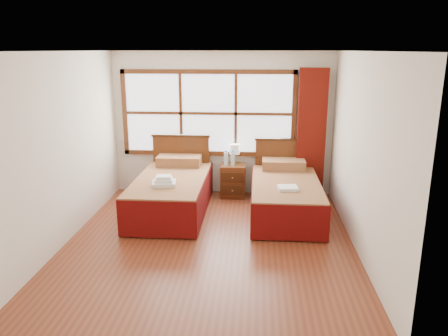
{
  "coord_description": "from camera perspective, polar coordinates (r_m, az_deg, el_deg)",
  "views": [
    {
      "loc": [
        0.63,
        -5.63,
        2.62
      ],
      "look_at": [
        0.15,
        0.7,
        0.89
      ],
      "focal_mm": 35.0,
      "sensor_mm": 36.0,
      "label": 1
    }
  ],
  "objects": [
    {
      "name": "towels_right",
      "position": [
        6.67,
        8.32,
        -2.59
      ],
      "size": [
        0.32,
        0.28,
        0.05
      ],
      "rotation": [
        0.0,
        0.0,
        0.1
      ],
      "color": "white",
      "rests_on": "bed_right"
    },
    {
      "name": "towels_left",
      "position": [
        6.79,
        -7.86,
        -1.73
      ],
      "size": [
        0.4,
        0.36,
        0.15
      ],
      "rotation": [
        0.0,
        0.0,
        0.15
      ],
      "color": "white",
      "rests_on": "bed_left"
    },
    {
      "name": "bed_left",
      "position": [
        7.33,
        -6.77,
        -3.0
      ],
      "size": [
        1.14,
        2.22,
        1.12
      ],
      "color": "#361C0B",
      "rests_on": "floor"
    },
    {
      "name": "curtain",
      "position": [
        7.94,
        11.31,
        4.41
      ],
      "size": [
        0.5,
        0.16,
        2.3
      ],
      "primitive_type": "cube",
      "color": "#621209",
      "rests_on": "wall_back"
    },
    {
      "name": "wall_back",
      "position": [
        8.02,
        -0.24,
        5.76
      ],
      "size": [
        4.0,
        0.0,
        4.0
      ],
      "primitive_type": "plane",
      "rotation": [
        1.57,
        0.0,
        0.0
      ],
      "color": "silver",
      "rests_on": "floor"
    },
    {
      "name": "bottle_near",
      "position": [
        7.83,
        0.26,
        1.24
      ],
      "size": [
        0.07,
        0.07,
        0.28
      ],
      "color": "silver",
      "rests_on": "nightstand"
    },
    {
      "name": "lamp",
      "position": [
        7.96,
        1.39,
        2.41
      ],
      "size": [
        0.19,
        0.19,
        0.36
      ],
      "color": "#C38E3E",
      "rests_on": "nightstand"
    },
    {
      "name": "wall_left",
      "position": [
        6.36,
        -20.24,
        2.3
      ],
      "size": [
        0.0,
        4.5,
        4.5
      ],
      "primitive_type": "plane",
      "rotation": [
        1.57,
        0.0,
        1.57
      ],
      "color": "silver",
      "rests_on": "floor"
    },
    {
      "name": "floor",
      "position": [
        6.25,
        -1.89,
        -9.58
      ],
      "size": [
        4.5,
        4.5,
        0.0
      ],
      "primitive_type": "plane",
      "color": "brown",
      "rests_on": "ground"
    },
    {
      "name": "bed_right",
      "position": [
        7.22,
        8.0,
        -3.44
      ],
      "size": [
        1.1,
        2.13,
        1.07
      ],
      "color": "#361C0B",
      "rests_on": "floor"
    },
    {
      "name": "window",
      "position": [
        7.97,
        -2.07,
        7.15
      ],
      "size": [
        3.16,
        0.06,
        1.56
      ],
      "color": "white",
      "rests_on": "wall_back"
    },
    {
      "name": "ceiling",
      "position": [
        5.67,
        -2.12,
        15.02
      ],
      "size": [
        4.5,
        4.5,
        0.0
      ],
      "primitive_type": "plane",
      "rotation": [
        3.14,
        0.0,
        0.0
      ],
      "color": "white",
      "rests_on": "wall_back"
    },
    {
      "name": "bottle_far",
      "position": [
        7.87,
        1.13,
        1.29
      ],
      "size": [
        0.07,
        0.07,
        0.27
      ],
      "color": "silver",
      "rests_on": "nightstand"
    },
    {
      "name": "nightstand",
      "position": [
        7.98,
        1.2,
        -1.67
      ],
      "size": [
        0.45,
        0.44,
        0.6
      ],
      "color": "#552A12",
      "rests_on": "floor"
    },
    {
      "name": "wall_right",
      "position": [
        5.95,
        17.54,
        1.69
      ],
      "size": [
        0.0,
        4.5,
        4.5
      ],
      "primitive_type": "plane",
      "rotation": [
        1.57,
        0.0,
        -1.57
      ],
      "color": "silver",
      "rests_on": "floor"
    }
  ]
}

